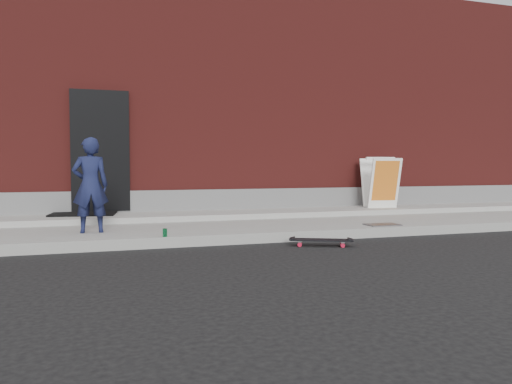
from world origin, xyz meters
name	(u,v)px	position (x,y,z in m)	size (l,w,h in m)	color
ground	(289,242)	(0.00, 0.00, 0.00)	(80.00, 80.00, 0.00)	black
sidewalk	(257,225)	(0.00, 1.50, 0.07)	(20.00, 3.00, 0.15)	gray
apron	(243,214)	(0.00, 2.40, 0.20)	(20.00, 1.20, 0.10)	gray
building	(196,116)	(0.00, 6.99, 2.50)	(20.00, 8.10, 5.00)	maroon
child	(90,185)	(-2.77, 0.82, 0.84)	(0.51, 0.33, 1.39)	#161B3F
skateboard	(321,241)	(0.30, -0.48, 0.08)	(0.87, 0.56, 0.10)	red
pizza_sign	(381,182)	(3.00, 2.34, 0.78)	(0.73, 0.83, 1.06)	white
soda_can	(165,233)	(-1.80, 0.05, 0.21)	(0.06, 0.06, 0.11)	#1B8948
doormat	(84,213)	(-2.90, 2.69, 0.27)	(1.11, 0.89, 0.03)	black
utility_plate	(382,225)	(1.78, 0.31, 0.16)	(0.54, 0.35, 0.02)	#515156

